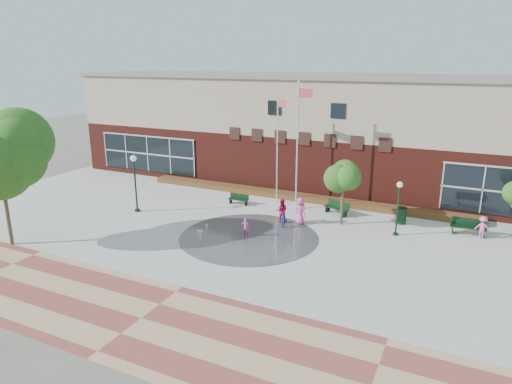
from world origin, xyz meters
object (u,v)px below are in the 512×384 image
at_px(trash_can, 401,216).
at_px(flagpole_right, 298,140).
at_px(flagpole_left, 278,143).
at_px(child_splash, 246,227).
at_px(bench_left, 238,201).

bearing_deg(trash_can, flagpole_right, -179.46).
relative_size(flagpole_left, child_splash, 6.69).
height_order(bench_left, trash_can, trash_can).
height_order(flagpole_left, child_splash, flagpole_left).
xyz_separation_m(flagpole_left, flagpole_right, (1.85, -0.76, 0.53)).
distance_m(flagpole_right, trash_can, 8.55).
bearing_deg(child_splash, bench_left, -67.34).
bearing_deg(trash_can, flagpole_left, 175.69).
distance_m(bench_left, child_splash, 6.50).
relative_size(trash_can, child_splash, 0.91).
bearing_deg(flagpole_left, bench_left, -121.81).
xyz_separation_m(bench_left, trash_can, (11.53, 0.95, 0.31)).
xyz_separation_m(flagpole_left, trash_can, (9.12, -0.69, -3.95)).
distance_m(flagpole_left, trash_can, 9.97).
bearing_deg(flagpole_left, trash_can, 19.66).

